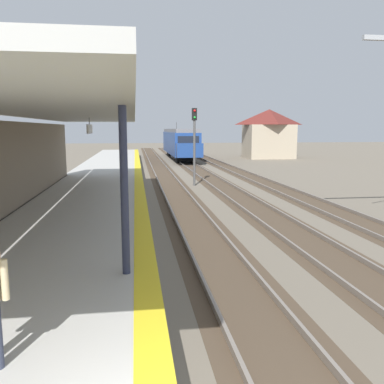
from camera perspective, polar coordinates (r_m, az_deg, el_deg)
name	(u,v)px	position (r m, az deg, el deg)	size (l,w,h in m)	color
station_platform	(92,202)	(19.49, -14.01, -1.33)	(5.00, 80.00, 0.91)	#B7B5AD
station_building_with_canopy	(22,163)	(15.13, -22.88, 3.79)	(4.85, 24.00, 4.43)	#4C4C4C
track_pair_nearest_platform	(176,194)	(23.51, -2.24, -0.35)	(2.34, 120.00, 0.16)	#4C3D2D
track_pair_middle	(233,193)	(24.08, 5.83, -0.16)	(2.34, 120.00, 0.16)	#4C3D2D
track_pair_far_side	(288,192)	(25.11, 13.39, 0.01)	(2.34, 120.00, 0.16)	#4C3D2D
approaching_train	(180,142)	(52.44, -1.75, 7.08)	(2.93, 19.60, 4.76)	navy
rail_signal_post	(194,139)	(27.23, 0.34, 7.57)	(0.32, 0.34, 5.20)	#4C4C4C
distant_trackside_house	(269,133)	(54.74, 10.80, 8.22)	(6.60, 5.28, 6.40)	tan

